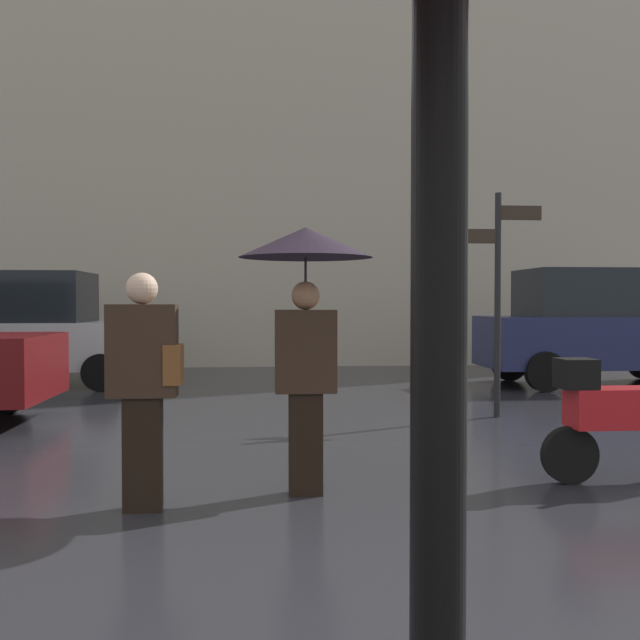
{
  "coord_description": "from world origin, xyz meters",
  "views": [
    {
      "loc": [
        -0.62,
        -2.22,
        1.46
      ],
      "look_at": [
        -0.03,
        4.5,
        1.29
      ],
      "focal_mm": 39.5,
      "sensor_mm": 36.0,
      "label": 1
    }
  ],
  "objects_px": {
    "parked_car_distant": "(596,327)",
    "pedestrian_with_umbrella": "(306,283)",
    "pedestrian_with_bag": "(145,376)",
    "street_signpost": "(498,281)",
    "parked_car_left": "(31,329)",
    "parked_scooter": "(619,414)"
  },
  "relations": [
    {
      "from": "parked_car_left",
      "to": "street_signpost",
      "type": "distance_m",
      "value": 8.13
    },
    {
      "from": "parked_car_left",
      "to": "parked_car_distant",
      "type": "distance_m",
      "value": 9.95
    },
    {
      "from": "parked_car_distant",
      "to": "pedestrian_with_umbrella",
      "type": "bearing_deg",
      "value": -127.14
    },
    {
      "from": "parked_car_distant",
      "to": "street_signpost",
      "type": "xyz_separation_m",
      "value": [
        -2.89,
        -3.21,
        0.71
      ]
    },
    {
      "from": "pedestrian_with_umbrella",
      "to": "parked_car_left",
      "type": "bearing_deg",
      "value": -74.21
    },
    {
      "from": "parked_scooter",
      "to": "parked_car_distant",
      "type": "distance_m",
      "value": 7.16
    },
    {
      "from": "parked_car_distant",
      "to": "street_signpost",
      "type": "bearing_deg",
      "value": -128.98
    },
    {
      "from": "pedestrian_with_umbrella",
      "to": "parked_car_distant",
      "type": "height_order",
      "value": "parked_car_distant"
    },
    {
      "from": "pedestrian_with_umbrella",
      "to": "pedestrian_with_bag",
      "type": "bearing_deg",
      "value": 0.73
    },
    {
      "from": "pedestrian_with_umbrella",
      "to": "parked_car_left",
      "type": "distance_m",
      "value": 8.63
    },
    {
      "from": "pedestrian_with_umbrella",
      "to": "street_signpost",
      "type": "relative_size",
      "value": 0.71
    },
    {
      "from": "pedestrian_with_umbrella",
      "to": "parked_car_left",
      "type": "relative_size",
      "value": 0.5
    },
    {
      "from": "pedestrian_with_umbrella",
      "to": "parked_car_left",
      "type": "xyz_separation_m",
      "value": [
        -4.34,
        7.43,
        -0.62
      ]
    },
    {
      "from": "parked_scooter",
      "to": "parked_car_left",
      "type": "bearing_deg",
      "value": 117.79
    },
    {
      "from": "parked_scooter",
      "to": "parked_car_left",
      "type": "height_order",
      "value": "parked_car_left"
    },
    {
      "from": "parked_car_left",
      "to": "street_signpost",
      "type": "relative_size",
      "value": 1.43
    },
    {
      "from": "parked_scooter",
      "to": "pedestrian_with_bag",
      "type": "bearing_deg",
      "value": 171.21
    },
    {
      "from": "street_signpost",
      "to": "parked_car_left",
      "type": "bearing_deg",
      "value": 150.07
    },
    {
      "from": "pedestrian_with_bag",
      "to": "parked_car_left",
      "type": "bearing_deg",
      "value": 155.8
    },
    {
      "from": "parked_car_distant",
      "to": "parked_car_left",
      "type": "bearing_deg",
      "value": 178.26
    },
    {
      "from": "parked_car_left",
      "to": "street_signpost",
      "type": "xyz_separation_m",
      "value": [
        7.02,
        -4.04,
        0.74
      ]
    },
    {
      "from": "pedestrian_with_bag",
      "to": "street_signpost",
      "type": "height_order",
      "value": "street_signpost"
    }
  ]
}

